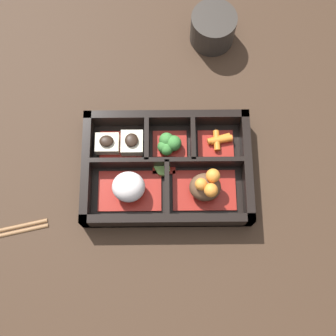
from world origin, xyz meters
TOP-DOWN VIEW (x-y plane):
  - ground_plane at (0.00, 0.00)m, footprint 3.00×3.00m
  - bento_base at (0.00, 0.00)m, footprint 0.29×0.20m
  - bento_rim at (-0.00, -0.00)m, footprint 0.29×0.20m
  - bowl_stew at (-0.07, 0.04)m, footprint 0.11×0.07m
  - bowl_rice at (0.07, 0.04)m, footprint 0.11×0.07m
  - bowl_carrots at (-0.09, -0.05)m, footprint 0.06×0.06m
  - bowl_greens at (-0.00, -0.04)m, footprint 0.06×0.06m
  - bowl_tofu at (0.08, -0.05)m, footprint 0.08×0.06m
  - bowl_pickles at (0.01, -0.01)m, footprint 0.04×0.03m
  - tea_cup at (-0.09, -0.28)m, footprint 0.09×0.09m

SIDE VIEW (x-z plane):
  - ground_plane at x=0.00m, z-range 0.00..0.00m
  - bento_base at x=0.00m, z-range 0.00..0.01m
  - bowl_pickles at x=0.01m, z-range 0.01..0.02m
  - bowl_carrots at x=-0.09m, z-range 0.01..0.03m
  - bento_rim at x=0.00m, z-range 0.00..0.05m
  - bowl_tofu at x=0.08m, z-range 0.01..0.04m
  - bowl_greens at x=0.00m, z-range 0.01..0.04m
  - tea_cup at x=-0.09m, z-range 0.00..0.07m
  - bowl_stew at x=-0.07m, z-range 0.00..0.07m
  - bowl_rice at x=0.07m, z-range 0.01..0.06m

